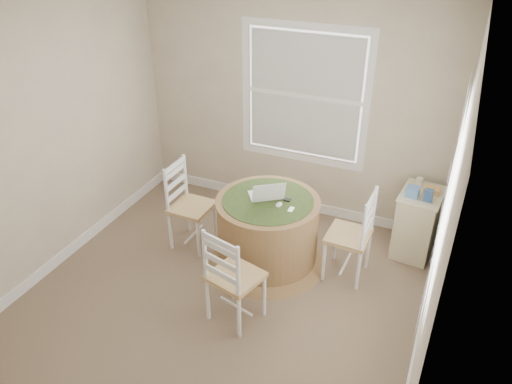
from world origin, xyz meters
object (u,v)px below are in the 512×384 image
at_px(chair_right, 349,235).
at_px(laptop, 267,195).
at_px(corner_chest, 416,223).
at_px(round_table, 268,229).
at_px(chair_near, 235,276).
at_px(chair_left, 192,207).

distance_m(chair_right, laptop, 0.89).
bearing_deg(corner_chest, chair_right, -125.39).
distance_m(laptop, corner_chest, 1.64).
bearing_deg(laptop, round_table, 91.08).
xyz_separation_m(round_table, chair_near, (0.05, -0.87, 0.07)).
relative_size(chair_near, corner_chest, 1.31).
bearing_deg(chair_near, round_table, -71.12).
bearing_deg(round_table, chair_right, 7.21).
bearing_deg(corner_chest, laptop, -147.20).
bearing_deg(chair_left, chair_right, -83.65).
height_order(round_table, chair_right, chair_right).
xyz_separation_m(round_table, laptop, (-0.03, 0.05, 0.37)).
bearing_deg(laptop, chair_left, -29.68).
bearing_deg(chair_near, laptop, -69.14).
bearing_deg(chair_right, corner_chest, 141.20).
distance_m(round_table, laptop, 0.37).
xyz_separation_m(chair_near, laptop, (-0.09, 0.92, 0.30)).
height_order(round_table, corner_chest, round_table).
bearing_deg(laptop, chair_near, 60.24).
bearing_deg(chair_near, chair_left, -27.14).
relative_size(round_table, corner_chest, 1.68).
distance_m(round_table, chair_right, 0.81).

